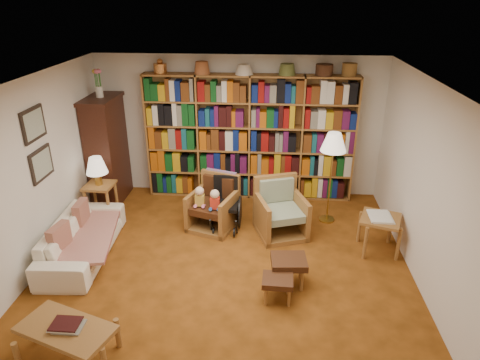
# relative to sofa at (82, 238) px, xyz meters

# --- Properties ---
(floor) EXTENTS (5.00, 5.00, 0.00)m
(floor) POSITION_rel_sofa_xyz_m (2.05, -0.21, -0.27)
(floor) COLOR #904B16
(floor) RESTS_ON ground
(ceiling) EXTENTS (5.00, 5.00, 0.00)m
(ceiling) POSITION_rel_sofa_xyz_m (2.05, -0.21, 2.23)
(ceiling) COLOR silver
(ceiling) RESTS_ON wall_back
(wall_back) EXTENTS (5.00, 0.00, 5.00)m
(wall_back) POSITION_rel_sofa_xyz_m (2.05, 2.29, 0.98)
(wall_back) COLOR silver
(wall_back) RESTS_ON floor
(wall_front) EXTENTS (5.00, 0.00, 5.00)m
(wall_front) POSITION_rel_sofa_xyz_m (2.05, -2.71, 0.98)
(wall_front) COLOR silver
(wall_front) RESTS_ON floor
(wall_left) EXTENTS (0.00, 5.00, 5.00)m
(wall_left) POSITION_rel_sofa_xyz_m (-0.45, -0.21, 0.98)
(wall_left) COLOR silver
(wall_left) RESTS_ON floor
(wall_right) EXTENTS (0.00, 5.00, 5.00)m
(wall_right) POSITION_rel_sofa_xyz_m (4.55, -0.21, 0.98)
(wall_right) COLOR silver
(wall_right) RESTS_ON floor
(bookshelf) EXTENTS (3.60, 0.30, 2.42)m
(bookshelf) POSITION_rel_sofa_xyz_m (2.25, 2.12, 0.90)
(bookshelf) COLOR #9A6330
(bookshelf) RESTS_ON floor
(curio_cabinet) EXTENTS (0.50, 0.95, 2.40)m
(curio_cabinet) POSITION_rel_sofa_xyz_m (-0.20, 1.79, 0.69)
(curio_cabinet) COLOR #3B1C10
(curio_cabinet) RESTS_ON floor
(framed_pictures) EXTENTS (0.03, 0.52, 0.97)m
(framed_pictures) POSITION_rel_sofa_xyz_m (-0.43, 0.09, 1.36)
(framed_pictures) COLOR black
(framed_pictures) RESTS_ON wall_left
(sofa) EXTENTS (1.86, 0.80, 0.53)m
(sofa) POSITION_rel_sofa_xyz_m (0.00, 0.00, 0.00)
(sofa) COLOR white
(sofa) RESTS_ON floor
(sofa_throw) EXTENTS (1.03, 1.57, 0.04)m
(sofa_throw) POSITION_rel_sofa_xyz_m (0.05, -0.00, 0.03)
(sofa_throw) COLOR beige
(sofa_throw) RESTS_ON sofa
(cushion_left) EXTENTS (0.13, 0.37, 0.36)m
(cushion_left) POSITION_rel_sofa_xyz_m (-0.13, 0.35, 0.18)
(cushion_left) COLOR maroon
(cushion_left) RESTS_ON sofa
(cushion_right) EXTENTS (0.17, 0.38, 0.37)m
(cushion_right) POSITION_rel_sofa_xyz_m (-0.13, -0.35, 0.18)
(cushion_right) COLOR maroon
(cushion_right) RESTS_ON sofa
(side_table_lamp) EXTENTS (0.46, 0.46, 0.63)m
(side_table_lamp) POSITION_rel_sofa_xyz_m (-0.10, 1.03, 0.21)
(side_table_lamp) COLOR #9A6330
(side_table_lamp) RESTS_ON floor
(table_lamp) EXTENTS (0.34, 0.34, 0.46)m
(table_lamp) POSITION_rel_sofa_xyz_m (-0.10, 1.03, 0.68)
(table_lamp) COLOR #B6913A
(table_lamp) RESTS_ON side_table_lamp
(armchair_leather) EXTENTS (0.88, 0.89, 0.85)m
(armchair_leather) POSITION_rel_sofa_xyz_m (1.74, 0.99, 0.08)
(armchair_leather) COLOR #9A6330
(armchair_leather) RESTS_ON floor
(armchair_sage) EXTENTS (0.92, 0.92, 0.87)m
(armchair_sage) POSITION_rel_sofa_xyz_m (2.81, 0.87, 0.06)
(armchair_sage) COLOR #9A6330
(armchair_sage) RESTS_ON floor
(wheelchair) EXTENTS (0.47, 0.66, 0.82)m
(wheelchair) POSITION_rel_sofa_xyz_m (1.94, 0.97, 0.11)
(wheelchair) COLOR black
(wheelchair) RESTS_ON floor
(floor_lamp) EXTENTS (0.40, 0.40, 1.50)m
(floor_lamp) POSITION_rel_sofa_xyz_m (3.58, 1.26, 1.03)
(floor_lamp) COLOR #B6913A
(floor_lamp) RESTS_ON floor
(side_table_papers) EXTENTS (0.67, 0.67, 0.57)m
(side_table_papers) POSITION_rel_sofa_xyz_m (4.20, 0.41, 0.19)
(side_table_papers) COLOR #9A6330
(side_table_papers) RESTS_ON floor
(footstool_a) EXTENTS (0.38, 0.33, 0.31)m
(footstool_a) POSITION_rel_sofa_xyz_m (2.75, -0.78, -0.01)
(footstool_a) COLOR #452412
(footstool_a) RESTS_ON floor
(footstool_b) EXTENTS (0.47, 0.41, 0.38)m
(footstool_b) POSITION_rel_sofa_xyz_m (2.89, -0.45, 0.04)
(footstool_b) COLOR #452412
(footstool_b) RESTS_ON floor
(coffee_table) EXTENTS (1.07, 0.78, 0.47)m
(coffee_table) POSITION_rel_sofa_xyz_m (0.63, -1.85, 0.09)
(coffee_table) COLOR #9A6330
(coffee_table) RESTS_ON floor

